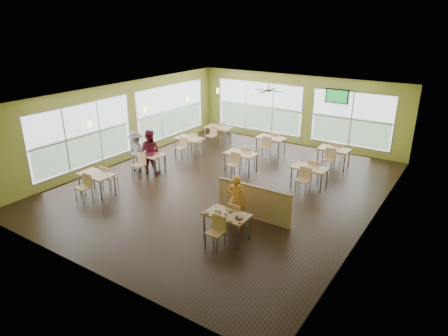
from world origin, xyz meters
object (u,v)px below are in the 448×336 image
(main_table, at_px, (227,218))
(man_plaid, at_px, (236,200))
(food_basket, at_px, (239,217))
(half_wall_divider, at_px, (254,202))

(main_table, relative_size, man_plaid, 0.99)
(man_plaid, distance_m, food_basket, 1.09)
(main_table, relative_size, food_basket, 6.75)
(main_table, bearing_deg, man_plaid, 105.82)
(main_table, relative_size, half_wall_divider, 0.63)
(main_table, height_order, man_plaid, man_plaid)
(main_table, distance_m, man_plaid, 0.89)
(half_wall_divider, distance_m, food_basket, 1.56)
(man_plaid, xyz_separation_m, food_basket, (0.64, -0.88, 0.01))
(main_table, height_order, food_basket, main_table)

